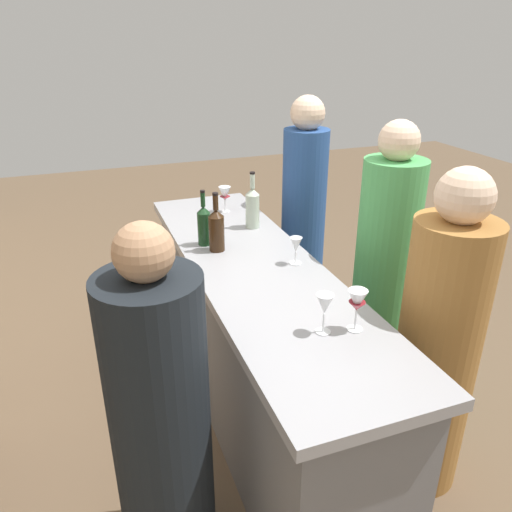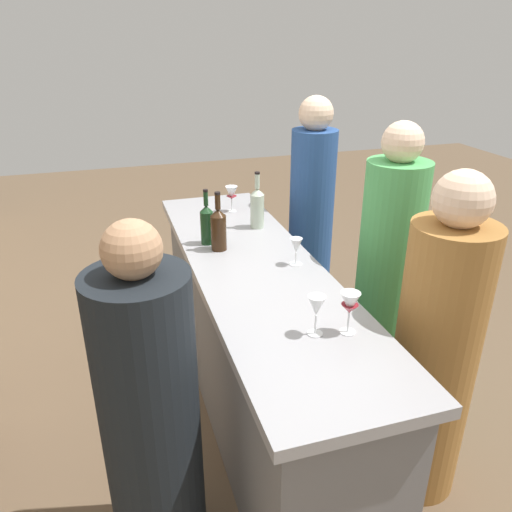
{
  "view_description": "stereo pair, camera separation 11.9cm",
  "coord_description": "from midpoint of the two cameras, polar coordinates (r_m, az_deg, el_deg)",
  "views": [
    {
      "loc": [
        -2.14,
        0.79,
        2.01
      ],
      "look_at": [
        0.0,
        0.0,
        0.98
      ],
      "focal_mm": 35.13,
      "sensor_mm": 36.0,
      "label": 1
    },
    {
      "loc": [
        -2.17,
        0.67,
        2.01
      ],
      "look_at": [
        0.0,
        0.0,
        0.98
      ],
      "focal_mm": 35.13,
      "sensor_mm": 36.0,
      "label": 2
    }
  ],
  "objects": [
    {
      "name": "ground_plane",
      "position": [
        3.04,
        1.18,
        -17.15
      ],
      "size": [
        12.0,
        12.0,
        0.0
      ],
      "primitive_type": "plane",
      "color": "brown"
    },
    {
      "name": "bar_counter",
      "position": [
        2.75,
        1.26,
        -9.78
      ],
      "size": [
        2.37,
        0.63,
        0.93
      ],
      "color": "slate",
      "rests_on": "ground"
    },
    {
      "name": "wine_bottle_leftmost_amber_brown",
      "position": [
        2.66,
        -3.01,
        3.17
      ],
      "size": [
        0.08,
        0.08,
        0.32
      ],
      "color": "#331E0F",
      "rests_on": "bar_counter"
    },
    {
      "name": "wine_bottle_second_left_olive_green",
      "position": [
        2.74,
        -4.38,
        3.7
      ],
      "size": [
        0.07,
        0.07,
        0.31
      ],
      "color": "#193D1E",
      "rests_on": "bar_counter"
    },
    {
      "name": "wine_bottle_center_clear_pale",
      "position": [
        2.96,
        1.29,
        5.63
      ],
      "size": [
        0.08,
        0.08,
        0.34
      ],
      "color": "#B7C6B2",
      "rests_on": "bar_counter"
    },
    {
      "name": "wine_glass_near_left",
      "position": [
        2.5,
        5.96,
        1.06
      ],
      "size": [
        0.06,
        0.06,
        0.14
      ],
      "color": "white",
      "rests_on": "bar_counter"
    },
    {
      "name": "wine_glass_near_center",
      "position": [
        1.96,
        12.36,
        -5.5
      ],
      "size": [
        0.08,
        0.08,
        0.18
      ],
      "color": "white",
      "rests_on": "bar_counter"
    },
    {
      "name": "wine_glass_near_right",
      "position": [
        3.24,
        -1.75,
        7.07
      ],
      "size": [
        0.08,
        0.08,
        0.17
      ],
      "color": "white",
      "rests_on": "bar_counter"
    },
    {
      "name": "wine_glass_far_left",
      "position": [
        1.93,
        8.67,
        -5.82
      ],
      "size": [
        0.07,
        0.07,
        0.17
      ],
      "color": "white",
      "rests_on": "bar_counter"
    },
    {
      "name": "person_left_guest",
      "position": [
        2.8,
        15.73,
        -3.18
      ],
      "size": [
        0.38,
        0.38,
        1.63
      ],
      "rotation": [
        0.0,
        0.0,
        1.77
      ],
      "color": "#4CA559",
      "rests_on": "ground"
    },
    {
      "name": "person_center_guest",
      "position": [
        2.38,
        21.08,
        -10.6
      ],
      "size": [
        0.45,
        0.45,
        1.55
      ],
      "rotation": [
        0.0,
        0.0,
        1.9
      ],
      "color": "#9E6B33",
      "rests_on": "ground"
    },
    {
      "name": "person_right_guest",
      "position": [
        3.49,
        7.22,
        3.51
      ],
      "size": [
        0.35,
        0.35,
        1.64
      ],
      "rotation": [
        0.0,
        0.0,
        1.75
      ],
      "color": "#284C8C",
      "rests_on": "ground"
    },
    {
      "name": "person_server_behind",
      "position": [
        2.02,
        -10.2,
        -17.7
      ],
      "size": [
        0.38,
        0.38,
        1.47
      ],
      "rotation": [
        0.0,
        0.0,
        -1.58
      ],
      "color": "black",
      "rests_on": "ground"
    }
  ]
}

